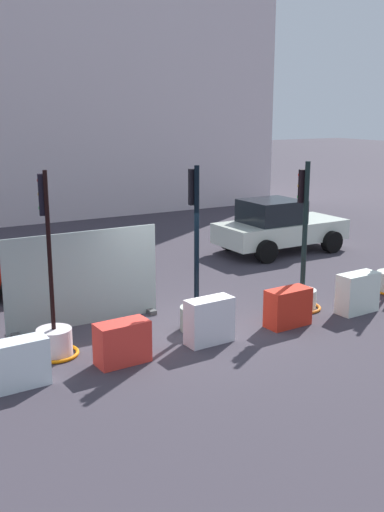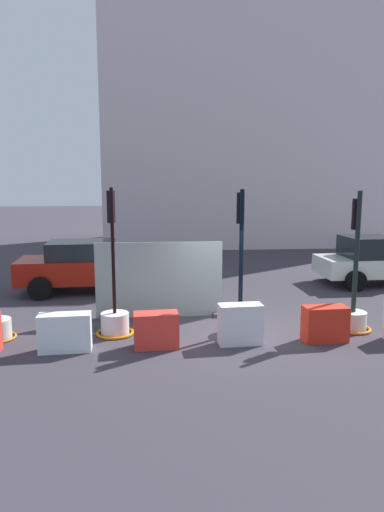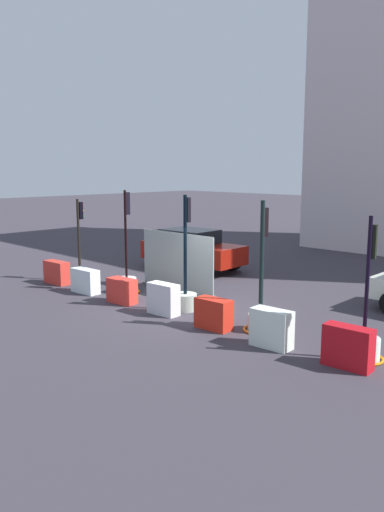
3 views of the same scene
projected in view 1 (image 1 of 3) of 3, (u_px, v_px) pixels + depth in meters
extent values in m
plane|color=#39343D|center=(188.00, 329.00, 12.85)|extent=(120.00, 120.00, 0.00)
cylinder|color=silver|center=(55.00, 342.00, 11.42)|extent=(0.67, 0.67, 0.53)
cylinder|color=black|center=(49.00, 252.00, 11.00)|extent=(0.08, 0.08, 2.97)
cube|color=black|center=(43.00, 195.00, 10.84)|extent=(0.18, 0.18, 0.75)
sphere|color=red|center=(40.00, 180.00, 10.84)|extent=(0.10, 0.10, 0.10)
sphere|color=orange|center=(40.00, 194.00, 10.90)|extent=(0.10, 0.10, 0.10)
sphere|color=green|center=(41.00, 208.00, 10.96)|extent=(0.10, 0.10, 0.10)
torus|color=orange|center=(55.00, 353.00, 11.48)|extent=(0.91, 0.91, 0.07)
cylinder|color=#AAB6A6|center=(197.00, 318.00, 12.74)|extent=(0.70, 0.70, 0.51)
cylinder|color=black|center=(197.00, 238.00, 12.33)|extent=(0.10, 0.10, 2.95)
cube|color=black|center=(193.00, 187.00, 12.17)|extent=(0.19, 0.14, 0.73)
sphere|color=red|center=(191.00, 175.00, 12.17)|extent=(0.11, 0.11, 0.11)
sphere|color=orange|center=(191.00, 187.00, 12.23)|extent=(0.11, 0.11, 0.11)
sphere|color=green|center=(191.00, 198.00, 12.28)|extent=(0.11, 0.11, 0.11)
cylinder|color=silver|center=(302.00, 299.00, 14.07)|extent=(0.66, 0.66, 0.46)
cylinder|color=black|center=(305.00, 227.00, 13.66)|extent=(0.11, 0.11, 2.95)
cube|color=black|center=(302.00, 186.00, 13.54)|extent=(0.18, 0.16, 0.74)
sphere|color=red|center=(300.00, 175.00, 13.54)|extent=(0.10, 0.10, 0.10)
sphere|color=orange|center=(300.00, 186.00, 13.60)|extent=(0.10, 0.10, 0.10)
sphere|color=green|center=(299.00, 197.00, 13.66)|extent=(0.10, 0.10, 0.10)
torus|color=orange|center=(301.00, 307.00, 14.12)|extent=(0.90, 0.90, 0.07)
cube|color=white|center=(15.00, 365.00, 10.06)|extent=(1.13, 0.49, 0.83)
cube|color=red|center=(122.00, 343.00, 11.05)|extent=(1.00, 0.53, 0.79)
cube|color=silver|center=(209.00, 321.00, 11.98)|extent=(1.00, 0.47, 0.92)
cube|color=red|center=(288.00, 307.00, 12.94)|extent=(1.02, 0.52, 0.82)
cube|color=white|center=(358.00, 293.00, 13.78)|extent=(1.02, 0.50, 0.92)
cube|color=silver|center=(281.00, 231.00, 19.58)|extent=(4.30, 1.90, 0.64)
cube|color=black|center=(271.00, 211.00, 19.21)|extent=(1.75, 1.63, 0.73)
cylinder|color=black|center=(293.00, 231.00, 21.12)|extent=(0.71, 0.29, 0.70)
cylinder|color=black|center=(332.00, 242.00, 19.51)|extent=(0.71, 0.29, 0.70)
cylinder|color=black|center=(230.00, 240.00, 19.81)|extent=(0.71, 0.29, 0.70)
cylinder|color=black|center=(266.00, 251.00, 18.20)|extent=(0.71, 0.29, 0.70)
cylinder|color=black|center=(16.00, 288.00, 14.53)|extent=(0.73, 0.32, 0.72)
cube|color=silver|center=(77.00, 15.00, 26.80)|extent=(16.63, 7.00, 17.07)
cube|color=#8FA09D|center=(84.00, 279.00, 12.89)|extent=(3.39, 0.04, 2.04)
cube|color=#4C4C4C|center=(14.00, 334.00, 12.39)|extent=(0.16, 0.50, 0.10)
cube|color=#4C4C4C|center=(149.00, 310.00, 13.86)|extent=(0.16, 0.50, 0.10)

